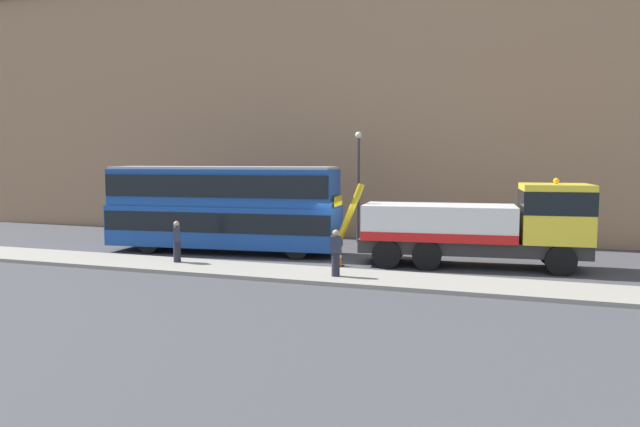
{
  "coord_description": "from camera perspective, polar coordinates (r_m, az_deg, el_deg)",
  "views": [
    {
      "loc": [
        7.29,
        -24.94,
        4.41
      ],
      "look_at": [
        -1.35,
        -0.12,
        2.0
      ],
      "focal_mm": 33.48,
      "sensor_mm": 36.0,
      "label": 1
    }
  ],
  "objects": [
    {
      "name": "recovery_tow_truck",
      "position": [
        25.06,
        15.35,
        -1.02
      ],
      "size": [
        10.24,
        3.53,
        3.67
      ],
      "rotation": [
        0.0,
        0.0,
        0.1
      ],
      "color": "#2D2D2D",
      "rests_on": "ground_plane"
    },
    {
      "name": "ground_plane",
      "position": [
        26.35,
        2.87,
        -4.4
      ],
      "size": [
        120.0,
        120.0,
        0.0
      ],
      "primitive_type": "plane",
      "color": "#424247"
    },
    {
      "name": "traffic_cone_near_bus",
      "position": [
        24.63,
        1.83,
        -4.27
      ],
      "size": [
        0.36,
        0.36,
        0.72
      ],
      "color": "orange",
      "rests_on": "ground_plane"
    },
    {
      "name": "pedestrian_onlooker",
      "position": [
        25.37,
        -13.52,
        -2.67
      ],
      "size": [
        0.43,
        0.48,
        1.71
      ],
      "rotation": [
        0.0,
        0.0,
        0.53
      ],
      "color": "#232333",
      "rests_on": "near_kerb"
    },
    {
      "name": "street_lamp",
      "position": [
        31.55,
        3.68,
        3.53
      ],
      "size": [
        0.36,
        0.36,
        5.83
      ],
      "color": "#38383D",
      "rests_on": "ground_plane"
    },
    {
      "name": "pedestrian_bystander",
      "position": [
        21.72,
        1.51,
        -3.84
      ],
      "size": [
        0.44,
        0.35,
        1.71
      ],
      "rotation": [
        0.0,
        0.0,
        1.75
      ],
      "color": "#232333",
      "rests_on": "near_kerb"
    },
    {
      "name": "near_kerb",
      "position": [
        22.41,
        -0.17,
        -5.92
      ],
      "size": [
        60.0,
        2.8,
        0.15
      ],
      "primitive_type": "cube",
      "color": "gray",
      "rests_on": "ground_plane"
    },
    {
      "name": "building_facade",
      "position": [
        33.59,
        6.68,
        11.46
      ],
      "size": [
        60.0,
        1.5,
        16.0
      ],
      "color": "#9E7A5B",
      "rests_on": "ground_plane"
    },
    {
      "name": "double_decker_bus",
      "position": [
        28.32,
        -9.25,
        0.76
      ],
      "size": [
        11.2,
        3.65,
        4.06
      ],
      "rotation": [
        0.0,
        0.0,
        0.1
      ],
      "color": "#19479E",
      "rests_on": "ground_plane"
    }
  ]
}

